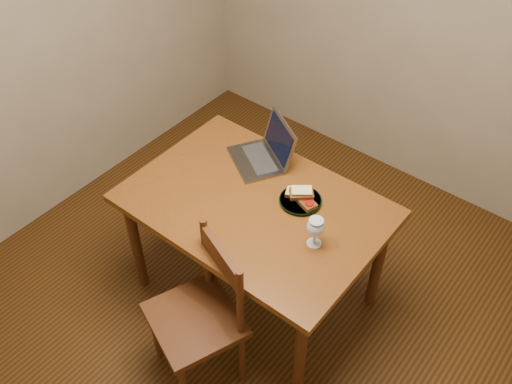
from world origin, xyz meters
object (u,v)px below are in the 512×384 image
Objects in this scene: table at (255,215)px; laptop at (266,150)px; chair at (199,311)px; milk_glass at (315,232)px; plate at (300,201)px.

table is 0.38m from laptop.
milk_glass reaches higher than chair.
table is 7.92× the size of milk_glass.
laptop is at bearing 118.53° from table.
table is 2.41× the size of chair.
milk_glass reaches higher than plate.
chair is at bearing -80.38° from table.
table is 3.09× the size of laptop.
chair is 1.28× the size of laptop.
laptop is (-0.34, 0.16, 0.05)m from plate.
plate is 0.29m from milk_glass.
laptop is at bearing 127.99° from chair.
milk_glass is at bearing -5.69° from table.
milk_glass is (0.21, -0.19, 0.07)m from plate.
chair reaches higher than table.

